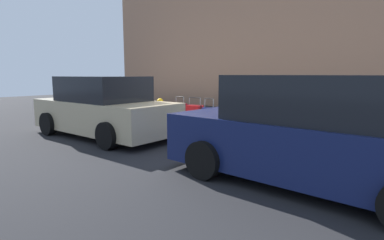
{
  "coord_description": "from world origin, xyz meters",
  "views": [
    {
      "loc": [
        -6.11,
        6.1,
        1.71
      ],
      "look_at": [
        -0.79,
        0.19,
        0.53
      ],
      "focal_mm": 28.8,
      "sensor_mm": 36.0,
      "label": 1
    }
  ],
  "objects_px": {
    "suitcase_maroon_7": "(180,115)",
    "parked_car_beige_1": "(104,109)",
    "suitcase_silver_1": "(282,130)",
    "suitcase_black_3": "(241,125)",
    "suitcase_red_6": "(195,117)",
    "suitcase_maroon_0": "(304,129)",
    "parked_car_navy_0": "(310,135)",
    "fire_hydrant": "(160,110)",
    "suitcase_teal_4": "(224,123)",
    "parking_meter": "(353,111)",
    "suitcase_navy_5": "(209,119)",
    "suitcase_olive_2": "(261,128)",
    "bollard_post": "(144,108)"
  },
  "relations": [
    {
      "from": "suitcase_navy_5",
      "to": "bollard_post",
      "type": "distance_m",
      "value": 2.65
    },
    {
      "from": "parked_car_beige_1",
      "to": "suitcase_maroon_0",
      "type": "bearing_deg",
      "value": -156.7
    },
    {
      "from": "bollard_post",
      "to": "parking_meter",
      "type": "height_order",
      "value": "parking_meter"
    },
    {
      "from": "suitcase_olive_2",
      "to": "parking_meter",
      "type": "relative_size",
      "value": 0.64
    },
    {
      "from": "suitcase_maroon_0",
      "to": "suitcase_olive_2",
      "type": "distance_m",
      "value": 1.09
    },
    {
      "from": "suitcase_silver_1",
      "to": "bollard_post",
      "type": "distance_m",
      "value": 4.85
    },
    {
      "from": "suitcase_olive_2",
      "to": "suitcase_navy_5",
      "type": "bearing_deg",
      "value": 0.85
    },
    {
      "from": "fire_hydrant",
      "to": "parking_meter",
      "type": "xyz_separation_m",
      "value": [
        -5.66,
        -0.25,
        0.41
      ]
    },
    {
      "from": "suitcase_navy_5",
      "to": "suitcase_red_6",
      "type": "relative_size",
      "value": 0.99
    },
    {
      "from": "suitcase_maroon_7",
      "to": "bollard_post",
      "type": "bearing_deg",
      "value": 4.05
    },
    {
      "from": "suitcase_maroon_0",
      "to": "suitcase_silver_1",
      "type": "bearing_deg",
      "value": 2.68
    },
    {
      "from": "suitcase_maroon_0",
      "to": "parked_car_navy_0",
      "type": "xyz_separation_m",
      "value": [
        -0.92,
        2.07,
        0.3
      ]
    },
    {
      "from": "suitcase_silver_1",
      "to": "fire_hydrant",
      "type": "distance_m",
      "value": 4.22
    },
    {
      "from": "suitcase_teal_4",
      "to": "parking_meter",
      "type": "relative_size",
      "value": 0.6
    },
    {
      "from": "suitcase_maroon_0",
      "to": "suitcase_maroon_7",
      "type": "bearing_deg",
      "value": 1.22
    },
    {
      "from": "fire_hydrant",
      "to": "bollard_post",
      "type": "height_order",
      "value": "bollard_post"
    },
    {
      "from": "suitcase_silver_1",
      "to": "parked_car_beige_1",
      "type": "height_order",
      "value": "parked_car_beige_1"
    },
    {
      "from": "suitcase_maroon_7",
      "to": "fire_hydrant",
      "type": "relative_size",
      "value": 1.14
    },
    {
      "from": "suitcase_maroon_0",
      "to": "parked_car_beige_1",
      "type": "distance_m",
      "value": 5.25
    },
    {
      "from": "parking_meter",
      "to": "suitcase_silver_1",
      "type": "bearing_deg",
      "value": 9.18
    },
    {
      "from": "bollard_post",
      "to": "suitcase_olive_2",
      "type": "bearing_deg",
      "value": -177.27
    },
    {
      "from": "suitcase_olive_2",
      "to": "parked_car_navy_0",
      "type": "xyz_separation_m",
      "value": [
        -2.01,
        2.09,
        0.39
      ]
    },
    {
      "from": "suitcase_olive_2",
      "to": "suitcase_red_6",
      "type": "bearing_deg",
      "value": 0.82
    },
    {
      "from": "suitcase_maroon_7",
      "to": "bollard_post",
      "type": "distance_m",
      "value": 1.57
    },
    {
      "from": "suitcase_red_6",
      "to": "suitcase_black_3",
      "type": "bearing_deg",
      "value": 179.07
    },
    {
      "from": "suitcase_black_3",
      "to": "parked_car_beige_1",
      "type": "relative_size",
      "value": 0.19
    },
    {
      "from": "suitcase_teal_4",
      "to": "fire_hydrant",
      "type": "relative_size",
      "value": 0.94
    },
    {
      "from": "suitcase_black_3",
      "to": "parked_car_navy_0",
      "type": "height_order",
      "value": "parked_car_navy_0"
    },
    {
      "from": "suitcase_navy_5",
      "to": "parked_car_navy_0",
      "type": "relative_size",
      "value": 0.2
    },
    {
      "from": "suitcase_silver_1",
      "to": "suitcase_black_3",
      "type": "distance_m",
      "value": 1.11
    },
    {
      "from": "bollard_post",
      "to": "parking_meter",
      "type": "distance_m",
      "value": 6.31
    },
    {
      "from": "suitcase_maroon_7",
      "to": "parked_car_navy_0",
      "type": "distance_m",
      "value": 5.14
    },
    {
      "from": "suitcase_red_6",
      "to": "fire_hydrant",
      "type": "bearing_deg",
      "value": 0.9
    },
    {
      "from": "suitcase_maroon_7",
      "to": "fire_hydrant",
      "type": "distance_m",
      "value": 0.94
    },
    {
      "from": "suitcase_black_3",
      "to": "suitcase_red_6",
      "type": "distance_m",
      "value": 1.62
    },
    {
      "from": "suitcase_navy_5",
      "to": "suitcase_red_6",
      "type": "height_order",
      "value": "suitcase_red_6"
    },
    {
      "from": "suitcase_olive_2",
      "to": "suitcase_navy_5",
      "type": "height_order",
      "value": "suitcase_navy_5"
    },
    {
      "from": "parking_meter",
      "to": "parked_car_navy_0",
      "type": "height_order",
      "value": "parked_car_navy_0"
    },
    {
      "from": "suitcase_navy_5",
      "to": "bollard_post",
      "type": "relative_size",
      "value": 1.0
    },
    {
      "from": "suitcase_olive_2",
      "to": "parked_car_beige_1",
      "type": "distance_m",
      "value": 4.28
    },
    {
      "from": "suitcase_teal_4",
      "to": "suitcase_maroon_7",
      "type": "distance_m",
      "value": 1.61
    },
    {
      "from": "suitcase_maroon_0",
      "to": "suitcase_maroon_7",
      "type": "relative_size",
      "value": 1.12
    },
    {
      "from": "suitcase_silver_1",
      "to": "fire_hydrant",
      "type": "bearing_deg",
      "value": 0.23
    },
    {
      "from": "suitcase_silver_1",
      "to": "parking_meter",
      "type": "xyz_separation_m",
      "value": [
        -1.44,
        -0.23,
        0.56
      ]
    },
    {
      "from": "fire_hydrant",
      "to": "bollard_post",
      "type": "xyz_separation_m",
      "value": [
        0.63,
        0.15,
        0.04
      ]
    },
    {
      "from": "fire_hydrant",
      "to": "suitcase_navy_5",
      "type": "bearing_deg",
      "value": -179.15
    },
    {
      "from": "parked_car_beige_1",
      "to": "suitcase_silver_1",
      "type": "bearing_deg",
      "value": -154.44
    },
    {
      "from": "parking_meter",
      "to": "suitcase_red_6",
      "type": "bearing_deg",
      "value": 3.11
    },
    {
      "from": "suitcase_maroon_7",
      "to": "parked_car_beige_1",
      "type": "height_order",
      "value": "parked_car_beige_1"
    },
    {
      "from": "suitcase_black_3",
      "to": "suitcase_red_6",
      "type": "bearing_deg",
      "value": -0.93
    }
  ]
}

